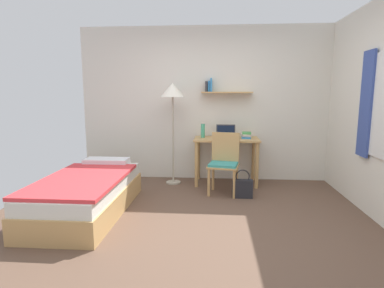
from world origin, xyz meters
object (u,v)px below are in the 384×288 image
at_px(desk, 226,147).
at_px(water_bottle, 203,131).
at_px(bed, 87,194).
at_px(standing_lamp, 173,96).
at_px(handbag, 242,188).
at_px(book_stack, 246,135).
at_px(laptop, 226,135).
at_px(desk_chair, 224,161).

height_order(desk, water_bottle, water_bottle).
xyz_separation_m(bed, standing_lamp, (0.90, 1.38, 1.21)).
bearing_deg(standing_lamp, handbag, -31.22).
distance_m(bed, book_stack, 2.62).
relative_size(desk, standing_lamp, 0.63).
xyz_separation_m(laptop, water_bottle, (-0.38, 0.06, 0.06)).
distance_m(desk, desk_chair, 0.53).
distance_m(desk_chair, handbag, 0.48).
bearing_deg(handbag, standing_lamp, 148.78).
distance_m(water_bottle, handbag, 1.22).
xyz_separation_m(desk, standing_lamp, (-0.87, -0.05, 0.83)).
bearing_deg(water_bottle, laptop, -8.68).
relative_size(desk_chair, book_stack, 3.64).
bearing_deg(standing_lamp, bed, -123.01).
xyz_separation_m(bed, water_bottle, (1.38, 1.49, 0.63)).
distance_m(standing_lamp, handbag, 1.82).
height_order(book_stack, handbag, book_stack).
height_order(bed, standing_lamp, standing_lamp).
height_order(desk_chair, handbag, desk_chair).
xyz_separation_m(desk_chair, handbag, (0.26, -0.20, -0.35)).
relative_size(bed, handbag, 4.57).
relative_size(laptop, water_bottle, 1.39).
xyz_separation_m(standing_lamp, book_stack, (1.20, 0.09, -0.64)).
height_order(standing_lamp, book_stack, standing_lamp).
bearing_deg(book_stack, handbag, -98.14).
bearing_deg(water_bottle, bed, -132.78).
height_order(standing_lamp, water_bottle, standing_lamp).
xyz_separation_m(bed, book_stack, (2.09, 1.47, 0.57)).
bearing_deg(water_bottle, standing_lamp, -166.82).
distance_m(desk_chair, water_bottle, 0.77).
distance_m(bed, desk, 2.31).
height_order(water_bottle, handbag, water_bottle).
relative_size(desk_chair, laptop, 2.87).
distance_m(bed, handbag, 2.11).
relative_size(standing_lamp, laptop, 5.23).
relative_size(desk, book_stack, 4.21).
bearing_deg(handbag, desk_chair, 141.97).
distance_m(laptop, handbag, 1.01).
xyz_separation_m(bed, desk_chair, (1.72, 0.92, 0.25)).
bearing_deg(book_stack, water_bottle, 178.18).
bearing_deg(book_stack, desk, -173.39).
relative_size(water_bottle, book_stack, 0.91).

